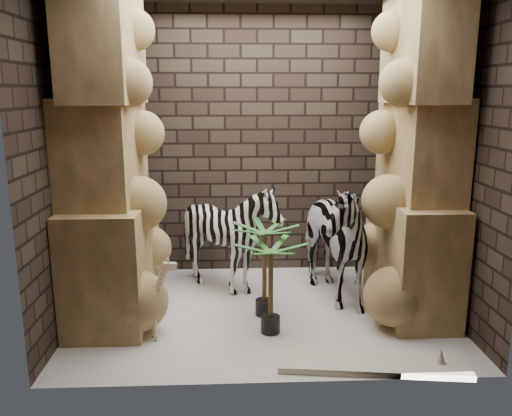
{
  "coord_description": "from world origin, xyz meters",
  "views": [
    {
      "loc": [
        -0.28,
        -4.66,
        2.09
      ],
      "look_at": [
        -0.06,
        0.15,
        0.99
      ],
      "focal_mm": 36.41,
      "sensor_mm": 36.0,
      "label": 1
    }
  ],
  "objects_px": {
    "giraffe_toy": "(142,301)",
    "palm_front": "(265,270)",
    "palm_back": "(271,287)",
    "surfboard": "(373,363)",
    "zebra_left": "(230,242)",
    "zebra_right": "(326,228)"
  },
  "relations": [
    {
      "from": "zebra_right",
      "to": "palm_front",
      "type": "height_order",
      "value": "zebra_right"
    },
    {
      "from": "zebra_left",
      "to": "surfboard",
      "type": "bearing_deg",
      "value": -61.33
    },
    {
      "from": "giraffe_toy",
      "to": "palm_back",
      "type": "bearing_deg",
      "value": -16.39
    },
    {
      "from": "zebra_right",
      "to": "zebra_left",
      "type": "distance_m",
      "value": 1.01
    },
    {
      "from": "zebra_left",
      "to": "palm_back",
      "type": "relative_size",
      "value": 1.41
    },
    {
      "from": "zebra_right",
      "to": "palm_back",
      "type": "xyz_separation_m",
      "value": [
        -0.61,
        -0.77,
        -0.32
      ]
    },
    {
      "from": "giraffe_toy",
      "to": "palm_back",
      "type": "distance_m",
      "value": 1.1
    },
    {
      "from": "giraffe_toy",
      "to": "palm_front",
      "type": "xyz_separation_m",
      "value": [
        1.06,
        0.49,
        0.09
      ]
    },
    {
      "from": "giraffe_toy",
      "to": "palm_front",
      "type": "relative_size",
      "value": 0.8
    },
    {
      "from": "giraffe_toy",
      "to": "surfboard",
      "type": "relative_size",
      "value": 0.5
    },
    {
      "from": "palm_front",
      "to": "palm_back",
      "type": "relative_size",
      "value": 1.08
    },
    {
      "from": "palm_back",
      "to": "surfboard",
      "type": "distance_m",
      "value": 1.05
    },
    {
      "from": "palm_front",
      "to": "surfboard",
      "type": "distance_m",
      "value": 1.32
    },
    {
      "from": "zebra_right",
      "to": "giraffe_toy",
      "type": "bearing_deg",
      "value": -167.43
    },
    {
      "from": "palm_front",
      "to": "palm_back",
      "type": "height_order",
      "value": "palm_front"
    },
    {
      "from": "zebra_right",
      "to": "giraffe_toy",
      "type": "relative_size",
      "value": 2.04
    },
    {
      "from": "palm_front",
      "to": "giraffe_toy",
      "type": "bearing_deg",
      "value": -154.96
    },
    {
      "from": "zebra_left",
      "to": "surfboard",
      "type": "height_order",
      "value": "zebra_left"
    },
    {
      "from": "zebra_left",
      "to": "palm_front",
      "type": "height_order",
      "value": "zebra_left"
    },
    {
      "from": "zebra_left",
      "to": "palm_front",
      "type": "distance_m",
      "value": 0.71
    },
    {
      "from": "palm_back",
      "to": "surfboard",
      "type": "xyz_separation_m",
      "value": [
        0.75,
        -0.61,
        -0.39
      ]
    },
    {
      "from": "palm_back",
      "to": "surfboard",
      "type": "bearing_deg",
      "value": -39.17
    }
  ]
}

